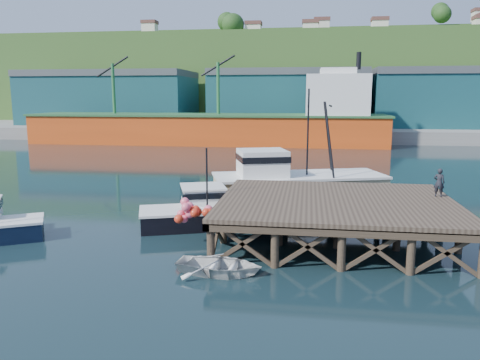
% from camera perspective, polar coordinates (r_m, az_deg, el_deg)
% --- Properties ---
extents(ground, '(300.00, 300.00, 0.00)m').
position_cam_1_polar(ground, '(25.64, -0.95, -6.59)').
color(ground, black).
rests_on(ground, ground).
extents(wharf, '(12.00, 10.00, 2.62)m').
position_cam_1_polar(wharf, '(24.70, 11.68, -2.80)').
color(wharf, brown).
rests_on(wharf, ground).
extents(far_quay, '(160.00, 40.00, 2.00)m').
position_cam_1_polar(far_quay, '(94.52, 5.92, 6.25)').
color(far_quay, gray).
rests_on(far_quay, ground).
extents(warehouse_left, '(32.00, 16.00, 9.00)m').
position_cam_1_polar(warehouse_left, '(97.37, -15.49, 9.29)').
color(warehouse_left, '#184850').
rests_on(warehouse_left, far_quay).
extents(warehouse_mid, '(28.00, 16.00, 9.00)m').
position_cam_1_polar(warehouse_mid, '(89.32, 5.85, 9.56)').
color(warehouse_mid, '#184850').
rests_on(warehouse_mid, far_quay).
extents(warehouse_right, '(30.00, 16.00, 9.00)m').
position_cam_1_polar(warehouse_right, '(92.95, 24.88, 8.70)').
color(warehouse_right, '#184850').
rests_on(warehouse_right, far_quay).
extents(cargo_ship, '(55.50, 10.00, 13.75)m').
position_cam_1_polar(cargo_ship, '(73.40, -1.46, 6.99)').
color(cargo_ship, '#DF4B14').
rests_on(cargo_ship, ground).
extents(hillside, '(220.00, 50.00, 22.00)m').
position_cam_1_polar(hillside, '(124.34, 6.62, 11.78)').
color(hillside, '#2D511E').
rests_on(hillside, ground).
extents(boat_black, '(7.96, 6.60, 4.62)m').
position_cam_1_polar(boat_black, '(27.26, -4.29, -3.75)').
color(boat_black, black).
rests_on(boat_black, ground).
extents(trawler, '(12.52, 7.58, 7.90)m').
position_cam_1_polar(trawler, '(32.88, 6.74, 0.00)').
color(trawler, beige).
rests_on(trawler, ground).
extents(dinghy, '(3.91, 2.98, 0.76)m').
position_cam_1_polar(dinghy, '(20.04, -2.52, -10.34)').
color(dinghy, silver).
rests_on(dinghy, ground).
extents(dockworker, '(0.65, 0.54, 1.52)m').
position_cam_1_polar(dockworker, '(26.92, 23.11, -0.29)').
color(dockworker, black).
rests_on(dockworker, wharf).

